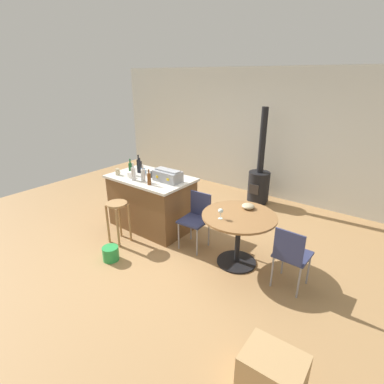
% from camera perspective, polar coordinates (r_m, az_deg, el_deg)
% --- Properties ---
extents(ground_plane, '(8.80, 8.80, 0.00)m').
position_cam_1_polar(ground_plane, '(4.77, -3.05, -10.55)').
color(ground_plane, '#A37A4C').
extents(back_wall, '(8.00, 0.10, 2.70)m').
position_cam_1_polar(back_wall, '(6.67, 13.57, 10.80)').
color(back_wall, beige).
rests_on(back_wall, ground_plane).
extents(kitchen_island, '(1.43, 0.88, 0.93)m').
position_cam_1_polar(kitchen_island, '(5.24, -7.75, -1.89)').
color(kitchen_island, brown).
rests_on(kitchen_island, ground_plane).
extents(wooden_stool, '(0.32, 0.32, 0.69)m').
position_cam_1_polar(wooden_stool, '(4.83, -14.08, -4.14)').
color(wooden_stool, '#A37A4C').
rests_on(wooden_stool, ground_plane).
extents(dining_table, '(1.02, 1.02, 0.76)m').
position_cam_1_polar(dining_table, '(4.17, 8.95, -6.59)').
color(dining_table, black).
rests_on(dining_table, ground_plane).
extents(folding_chair_near, '(0.42, 0.42, 0.86)m').
position_cam_1_polar(folding_chair_near, '(4.57, 0.85, -4.66)').
color(folding_chair_near, navy).
rests_on(folding_chair_near, ground_plane).
extents(folding_chair_far, '(0.41, 0.41, 0.86)m').
position_cam_1_polar(folding_chair_far, '(3.88, 18.51, -11.16)').
color(folding_chair_far, navy).
rests_on(folding_chair_far, ground_plane).
extents(wood_stove, '(0.44, 0.45, 1.98)m').
position_cam_1_polar(wood_stove, '(6.29, 12.75, 2.10)').
color(wood_stove, black).
rests_on(wood_stove, ground_plane).
extents(toolbox, '(0.46, 0.26, 0.20)m').
position_cam_1_polar(toolbox, '(4.80, -4.69, 3.15)').
color(toolbox, gray).
rests_on(toolbox, kitchen_island).
extents(bottle_0, '(0.07, 0.07, 0.29)m').
position_cam_1_polar(bottle_0, '(4.92, -11.21, 3.50)').
color(bottle_0, '#B7B2AD').
rests_on(bottle_0, kitchen_island).
extents(bottle_1, '(0.07, 0.07, 0.28)m').
position_cam_1_polar(bottle_1, '(4.84, -9.38, 3.23)').
color(bottle_1, '#B7B2AD').
rests_on(bottle_1, kitchen_island).
extents(bottle_2, '(0.06, 0.06, 0.28)m').
position_cam_1_polar(bottle_2, '(5.21, -11.73, 4.42)').
color(bottle_2, '#194C23').
rests_on(bottle_2, kitchen_island).
extents(bottle_3, '(0.07, 0.07, 0.22)m').
position_cam_1_polar(bottle_3, '(5.48, -9.99, 5.10)').
color(bottle_3, black).
rests_on(bottle_3, kitchen_island).
extents(bottle_4, '(0.07, 0.07, 0.32)m').
position_cam_1_polar(bottle_4, '(5.30, -10.21, 4.99)').
color(bottle_4, black).
rests_on(bottle_4, kitchen_island).
extents(bottle_5, '(0.06, 0.06, 0.25)m').
position_cam_1_polar(bottle_5, '(4.68, -8.25, 2.53)').
color(bottle_5, '#603314').
rests_on(bottle_5, kitchen_island).
extents(cup_0, '(0.12, 0.08, 0.10)m').
position_cam_1_polar(cup_0, '(5.04, -7.55, 3.39)').
color(cup_0, '#383838').
rests_on(cup_0, kitchen_island).
extents(cup_1, '(0.11, 0.07, 0.11)m').
position_cam_1_polar(cup_1, '(5.27, -14.12, 3.77)').
color(cup_1, tan).
rests_on(cup_1, kitchen_island).
extents(cup_2, '(0.11, 0.08, 0.11)m').
position_cam_1_polar(cup_2, '(5.20, -9.35, 3.92)').
color(cup_2, '#4C7099').
rests_on(cup_2, kitchen_island).
extents(cup_3, '(0.13, 0.09, 0.10)m').
position_cam_1_polar(cup_3, '(5.09, -11.82, 3.28)').
color(cup_3, white).
rests_on(cup_3, kitchen_island).
extents(wine_glass, '(0.07, 0.07, 0.14)m').
position_cam_1_polar(wine_glass, '(3.91, 5.54, -3.71)').
color(wine_glass, silver).
rests_on(wine_glass, dining_table).
extents(serving_bowl, '(0.18, 0.18, 0.07)m').
position_cam_1_polar(serving_bowl, '(4.29, 10.73, -2.69)').
color(serving_bowl, tan).
rests_on(serving_bowl, dining_table).
extents(cardboard_box, '(0.52, 0.40, 0.41)m').
position_cam_1_polar(cardboard_box, '(2.99, 15.17, -30.81)').
color(cardboard_box, tan).
rests_on(cardboard_box, ground_plane).
extents(plastic_bucket, '(0.24, 0.24, 0.21)m').
position_cam_1_polar(plastic_bucket, '(4.58, -15.37, -11.33)').
color(plastic_bucket, green).
rests_on(plastic_bucket, ground_plane).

